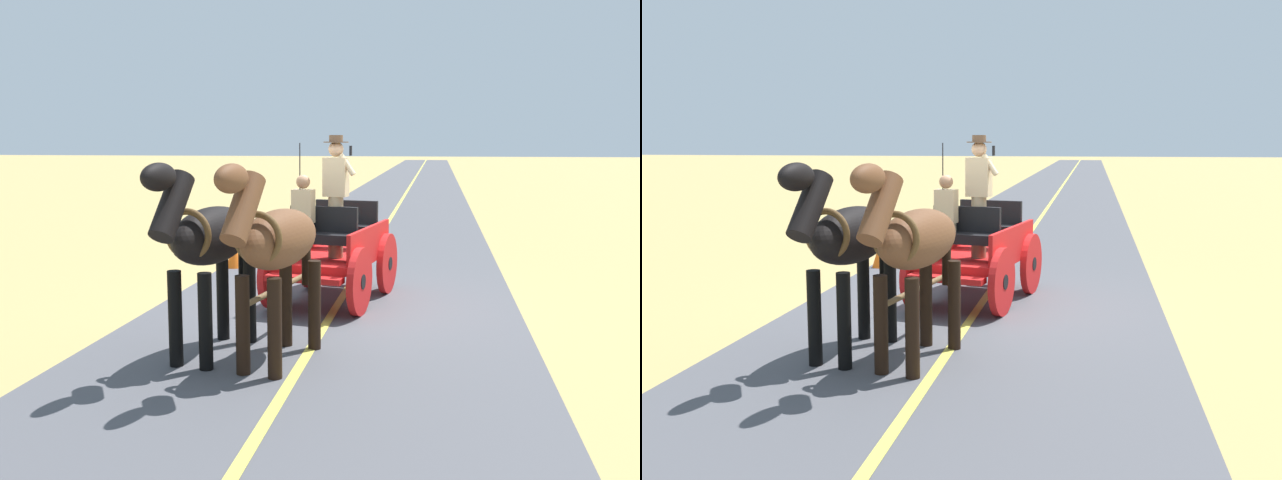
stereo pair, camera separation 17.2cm
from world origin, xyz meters
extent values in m
plane|color=tan|center=(0.00, 0.00, 0.00)|extent=(200.00, 200.00, 0.00)
cube|color=#4C4C51|center=(0.00, 0.00, 0.00)|extent=(5.26, 160.00, 0.01)
cube|color=#DBCC4C|center=(0.00, 0.00, 0.01)|extent=(0.12, 160.00, 0.00)
cube|color=red|center=(0.12, -0.28, 0.66)|extent=(1.57, 2.38, 0.12)
cube|color=red|center=(-0.44, -0.17, 0.94)|extent=(0.43, 2.07, 0.44)
cube|color=red|center=(0.68, -0.38, 0.94)|extent=(0.43, 2.07, 0.44)
cube|color=red|center=(0.33, 0.93, 0.56)|extent=(1.11, 0.43, 0.08)
cube|color=red|center=(-0.10, -1.46, 0.48)|extent=(0.74, 0.32, 0.06)
cube|color=black|center=(0.22, 0.32, 1.04)|extent=(1.07, 0.53, 0.14)
cube|color=black|center=(0.19, 0.14, 1.26)|extent=(1.02, 0.26, 0.44)
cube|color=black|center=(0.03, -0.76, 1.04)|extent=(1.07, 0.53, 0.14)
cube|color=black|center=(0.00, -0.94, 1.26)|extent=(1.02, 0.26, 0.44)
cylinder|color=red|center=(-0.39, 0.60, 0.48)|extent=(0.27, 0.96, 0.96)
cylinder|color=black|center=(-0.39, 0.60, 0.48)|extent=(0.16, 0.23, 0.21)
cylinder|color=red|center=(0.89, 0.37, 0.48)|extent=(0.27, 0.96, 0.96)
cylinder|color=black|center=(0.89, 0.37, 0.48)|extent=(0.16, 0.23, 0.21)
cylinder|color=red|center=(-0.66, -0.92, 0.48)|extent=(0.27, 0.96, 0.96)
cylinder|color=black|center=(-0.66, -0.92, 0.48)|extent=(0.16, 0.23, 0.21)
cylinder|color=red|center=(0.62, -1.15, 0.48)|extent=(0.27, 0.96, 0.96)
cylinder|color=black|center=(0.62, -1.15, 0.48)|extent=(0.16, 0.23, 0.21)
cylinder|color=brown|center=(0.51, 1.89, 0.61)|extent=(0.42, 1.98, 0.07)
cylinder|color=black|center=(0.52, 0.27, 1.74)|extent=(0.02, 0.02, 1.30)
cylinder|color=#998466|center=(0.03, 0.08, 1.17)|extent=(0.22, 0.22, 0.90)
cube|color=tan|center=(0.03, 0.08, 1.90)|extent=(0.37, 0.28, 0.56)
sphere|color=tan|center=(0.03, 0.08, 2.30)|extent=(0.22, 0.22, 0.22)
cylinder|color=#473323|center=(0.03, 0.08, 2.40)|extent=(0.36, 0.36, 0.01)
cylinder|color=#473323|center=(0.03, 0.08, 2.45)|extent=(0.20, 0.20, 0.10)
cylinder|color=tan|center=(-0.14, 0.15, 2.08)|extent=(0.27, 0.12, 0.32)
cube|color=black|center=(-0.20, 0.18, 2.28)|extent=(0.03, 0.07, 0.14)
cube|color=#998466|center=(0.49, 0.39, 1.18)|extent=(0.33, 0.36, 0.14)
cube|color=tan|center=(0.47, 0.28, 1.49)|extent=(0.33, 0.25, 0.48)
sphere|color=#9E7051|center=(0.47, 0.28, 1.84)|extent=(0.20, 0.20, 0.20)
ellipsoid|color=brown|center=(0.25, 2.75, 1.37)|extent=(0.87, 1.64, 0.64)
cylinder|color=black|center=(0.18, 3.32, 0.53)|extent=(0.15, 0.15, 1.05)
cylinder|color=black|center=(0.54, 3.25, 0.53)|extent=(0.15, 0.15, 1.05)
cylinder|color=black|center=(-0.04, 2.25, 0.53)|extent=(0.15, 0.15, 1.05)
cylinder|color=black|center=(0.31, 2.18, 0.53)|extent=(0.15, 0.15, 1.05)
cylinder|color=brown|center=(0.42, 3.57, 1.77)|extent=(0.39, 0.69, 0.73)
ellipsoid|color=brown|center=(0.46, 3.79, 2.07)|extent=(0.33, 0.57, 0.28)
cube|color=black|center=(0.41, 3.55, 1.81)|extent=(0.16, 0.50, 0.56)
cylinder|color=black|center=(0.10, 2.02, 1.07)|extent=(0.11, 0.11, 0.70)
torus|color=brown|center=(0.36, 3.28, 1.45)|extent=(0.55, 0.18, 0.55)
ellipsoid|color=black|center=(1.05, 2.60, 1.37)|extent=(0.82, 1.63, 0.64)
cylinder|color=black|center=(0.96, 3.17, 0.53)|extent=(0.15, 0.15, 1.05)
cylinder|color=black|center=(1.32, 3.11, 0.53)|extent=(0.15, 0.15, 1.05)
cylinder|color=black|center=(0.77, 2.10, 0.53)|extent=(0.15, 0.15, 1.05)
cylinder|color=black|center=(1.13, 2.04, 0.53)|extent=(0.15, 0.15, 1.05)
cylinder|color=black|center=(1.19, 3.44, 1.77)|extent=(0.37, 0.68, 0.73)
ellipsoid|color=black|center=(1.23, 3.65, 2.07)|extent=(0.31, 0.57, 0.28)
cube|color=black|center=(1.19, 3.42, 1.81)|extent=(0.15, 0.51, 0.56)
cylinder|color=black|center=(0.92, 1.88, 1.07)|extent=(0.11, 0.11, 0.70)
torus|color=brown|center=(1.14, 3.14, 1.45)|extent=(0.55, 0.16, 0.55)
cone|color=orange|center=(2.40, -2.67, 0.25)|extent=(0.32, 0.32, 0.50)
camera|label=1|loc=(-1.41, 9.97, 2.42)|focal=38.83mm
camera|label=2|loc=(-1.58, 9.94, 2.42)|focal=38.83mm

